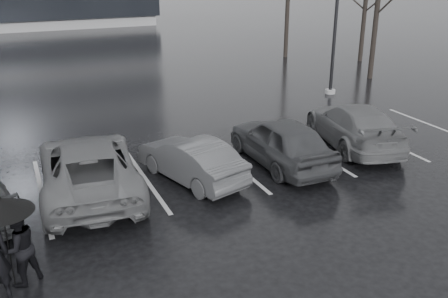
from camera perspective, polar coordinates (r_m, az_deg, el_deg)
ground at (r=13.17m, az=3.11°, el=-5.69°), size 160.00×160.00×0.00m
car_main at (r=15.17m, az=6.57°, el=0.91°), size 1.77×4.32×1.47m
car_west_a at (r=14.05m, az=-3.82°, el=-1.19°), size 2.32×3.93×1.22m
car_west_b at (r=13.71m, az=-15.24°, el=-1.97°), size 2.88×5.47×1.47m
car_east at (r=17.20m, az=14.63°, el=2.68°), size 3.03×5.14×1.40m
pedestrian_right at (r=10.38m, az=-22.46°, el=-10.34°), size 0.97×0.90×1.59m
umbrella at (r=9.88m, az=-24.13°, el=-5.88°), size 1.14×1.14×1.93m
lamp_post at (r=23.21m, az=12.77°, el=15.57°), size 0.47×0.47×8.52m
stall_stripes at (r=14.97m, az=-3.95°, el=-2.29°), size 19.72×5.00×0.00m
tree_ne at (r=31.62m, az=15.88°, el=15.92°), size 0.26×0.26×7.00m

